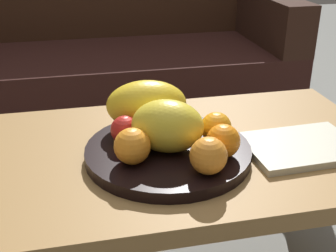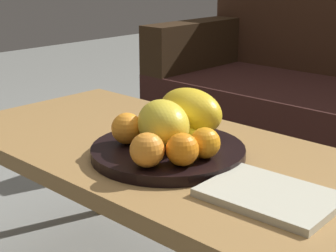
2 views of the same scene
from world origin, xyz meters
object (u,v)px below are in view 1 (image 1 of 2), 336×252
couch (102,66)px  magazine (301,147)px  fruit_bowl (168,152)px  banana_bunch (160,121)px  melon_smaller_beside (167,126)px  orange_left (223,141)px  melon_large_front (147,105)px  orange_right (216,128)px  orange_front (208,156)px  orange_back (132,146)px  apple_front (125,129)px  coffee_table (140,171)px

couch → magazine: bearing=-73.6°
fruit_bowl → banana_bunch: size_ratio=2.14×
melon_smaller_beside → orange_left: melon_smaller_beside is taller
orange_left → magazine: size_ratio=0.28×
melon_large_front → fruit_bowl: bearing=-76.2°
couch → orange_right: bearing=-82.0°
melon_smaller_beside → magazine: size_ratio=0.62×
melon_smaller_beside → orange_front: size_ratio=2.08×
orange_front → magazine: (0.25, 0.09, -0.05)m
orange_left → orange_back: (-0.19, 0.01, 0.00)m
orange_right → melon_large_front: bearing=141.6°
melon_smaller_beside → magazine: melon_smaller_beside is taller
melon_large_front → apple_front: size_ratio=2.93×
orange_front → apple_front: orange_front is taller
fruit_bowl → melon_smaller_beside: 0.07m
couch → orange_back: bearing=-91.3°
apple_front → orange_right: bearing=-11.1°
melon_large_front → orange_left: 0.22m
orange_front → orange_left: bearing=48.9°
orange_front → orange_right: orange_front is taller
orange_left → orange_right: bearing=84.5°
orange_back → banana_bunch: orange_back is taller
coffee_table → melon_smaller_beside: bearing=-42.6°
fruit_bowl → orange_back: 0.11m
orange_back → melon_large_front: bearing=70.3°
melon_smaller_beside → orange_front: melon_smaller_beside is taller
couch → melon_smaller_beside: 1.22m
fruit_bowl → orange_front: size_ratio=4.88×
couch → magazine: 1.27m
coffee_table → orange_right: size_ratio=17.02×
couch → banana_bunch: (0.05, -1.10, 0.21)m
melon_large_front → orange_left: size_ratio=2.64×
coffee_table → magazine: bearing=-11.1°
coffee_table → banana_bunch: 0.12m
melon_large_front → banana_bunch: bearing=-52.2°
fruit_bowl → orange_front: bearing=-66.1°
couch → orange_right: 1.21m
melon_smaller_beside → banana_bunch: melon_smaller_beside is taller
melon_smaller_beside → magazine: 0.31m
coffee_table → banana_bunch: size_ratio=6.94×
couch → orange_front: 1.32m
apple_front → coffee_table: bearing=-5.5°
melon_smaller_beside → coffee_table: bearing=137.4°
fruit_bowl → melon_smaller_beside: melon_smaller_beside is taller
fruit_bowl → orange_right: 0.12m
coffee_table → orange_right: 0.20m
melon_large_front → orange_right: 0.17m
coffee_table → orange_front: orange_front is taller
couch → orange_left: couch is taller
orange_back → apple_front: 0.09m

